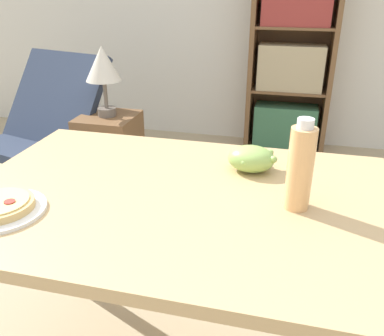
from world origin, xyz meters
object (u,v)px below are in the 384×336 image
at_px(drink_bottle, 300,167).
at_px(lounge_chair_near, 43,153).
at_px(bookshelf, 291,64).
at_px(side_table, 111,157).
at_px(pizza_on_plate, 0,207).
at_px(table_lamp, 103,67).
at_px(grape_bunch, 251,159).

distance_m(drink_bottle, lounge_chair_near, 2.05).
height_order(lounge_chair_near, bookshelf, bookshelf).
relative_size(lounge_chair_near, side_table, 1.63).
bearing_deg(pizza_on_plate, table_lamp, 104.81).
relative_size(grape_bunch, bookshelf, 0.10).
relative_size(bookshelf, table_lamp, 3.59).
bearing_deg(table_lamp, side_table, 0.00).
height_order(grape_bunch, table_lamp, table_lamp).
bearing_deg(lounge_chair_near, drink_bottle, -21.95).
distance_m(grape_bunch, table_lamp, 1.41).
bearing_deg(table_lamp, lounge_chair_near, -173.70).
bearing_deg(pizza_on_plate, bookshelf, 75.29).
distance_m(pizza_on_plate, lounge_chair_near, 1.68).
relative_size(pizza_on_plate, table_lamp, 0.55).
relative_size(pizza_on_plate, grape_bunch, 1.49).
relative_size(drink_bottle, bookshelf, 0.16).
xyz_separation_m(pizza_on_plate, side_table, (-0.38, 1.43, -0.50)).
xyz_separation_m(lounge_chair_near, bookshelf, (1.51, 1.19, 0.42)).
xyz_separation_m(grape_bunch, table_lamp, (-0.97, 1.02, 0.04)).
bearing_deg(drink_bottle, lounge_chair_near, 143.39).
bearing_deg(table_lamp, pizza_on_plate, -75.19).
bearing_deg(bookshelf, pizza_on_plate, -104.71).
bearing_deg(side_table, bookshelf, 47.29).
relative_size(pizza_on_plate, drink_bottle, 0.93).
distance_m(bookshelf, table_lamp, 1.56).
distance_m(lounge_chair_near, side_table, 0.46).
relative_size(drink_bottle, table_lamp, 0.59).
bearing_deg(drink_bottle, side_table, 132.48).
bearing_deg(lounge_chair_near, table_lamp, 20.96).
xyz_separation_m(bookshelf, side_table, (-1.05, -1.14, -0.43)).
distance_m(grape_bunch, side_table, 1.51).
distance_m(drink_bottle, bookshelf, 2.36).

